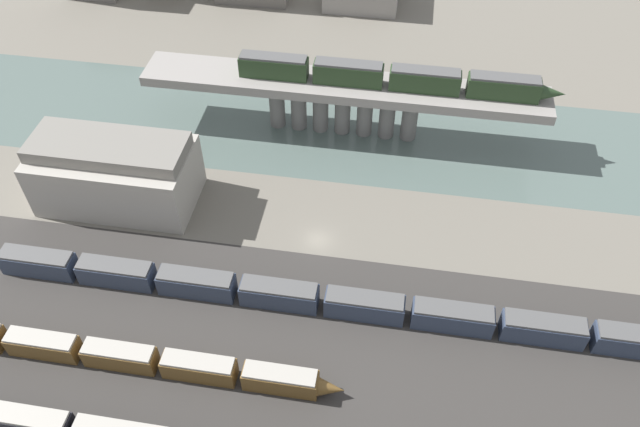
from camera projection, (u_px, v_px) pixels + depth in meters
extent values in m
plane|color=#666056|center=(318.00, 240.00, 96.78)|extent=(400.00, 400.00, 0.00)
cube|color=#33302D|center=(288.00, 378.00, 80.43)|extent=(280.00, 42.00, 0.01)
cube|color=#4C5B56|center=(342.00, 130.00, 115.44)|extent=(320.00, 28.18, 0.01)
cube|color=gray|center=(343.00, 86.00, 108.39)|extent=(70.97, 8.74, 1.72)
cylinder|color=slate|center=(277.00, 105.00, 113.55)|extent=(2.83, 2.83, 8.89)
cylinder|color=slate|center=(299.00, 107.00, 113.11)|extent=(2.83, 2.83, 8.89)
cylinder|color=slate|center=(321.00, 109.00, 112.67)|extent=(2.83, 2.83, 8.89)
cylinder|color=slate|center=(343.00, 111.00, 112.23)|extent=(2.83, 2.83, 8.89)
cylinder|color=slate|center=(365.00, 113.00, 111.79)|extent=(2.83, 2.83, 8.89)
cylinder|color=slate|center=(387.00, 115.00, 111.35)|extent=(2.83, 2.83, 8.89)
cylinder|color=slate|center=(410.00, 117.00, 110.91)|extent=(2.83, 2.83, 8.89)
cube|color=#23381E|center=(274.00, 67.00, 107.82)|extent=(11.91, 2.98, 3.54)
cube|color=#4C4C4C|center=(273.00, 57.00, 106.40)|extent=(11.44, 2.74, 0.40)
cube|color=#23381E|center=(348.00, 74.00, 106.40)|extent=(11.91, 2.98, 3.54)
cube|color=#4C4C4C|center=(349.00, 64.00, 104.97)|extent=(11.44, 2.74, 0.40)
cube|color=#23381E|center=(425.00, 81.00, 104.98)|extent=(11.91, 2.98, 3.54)
cube|color=#4C4C4C|center=(426.00, 71.00, 103.55)|extent=(11.44, 2.74, 0.40)
cube|color=#23381E|center=(503.00, 88.00, 103.55)|extent=(11.91, 2.98, 3.54)
cube|color=#4C4C4C|center=(506.00, 78.00, 102.13)|extent=(11.44, 2.74, 0.40)
cone|color=#23381E|center=(553.00, 93.00, 102.80)|extent=(4.17, 2.68, 2.68)
cube|color=black|center=(26.00, 422.00, 74.56)|extent=(11.70, 2.73, 3.42)
cube|color=#9E998E|center=(20.00, 415.00, 73.18)|extent=(11.23, 2.51, 0.40)
cube|color=brown|center=(44.00, 346.00, 81.98)|extent=(9.57, 2.67, 3.12)
cube|color=#9E998E|center=(40.00, 338.00, 80.70)|extent=(9.18, 2.45, 0.40)
cube|color=brown|center=(120.00, 357.00, 80.82)|extent=(9.57, 2.67, 3.12)
cube|color=#9E998E|center=(117.00, 350.00, 79.54)|extent=(9.18, 2.45, 0.40)
cube|color=brown|center=(199.00, 369.00, 79.66)|extent=(9.57, 2.67, 3.12)
cube|color=#9E998E|center=(197.00, 361.00, 78.38)|extent=(9.18, 2.45, 0.40)
cube|color=brown|center=(280.00, 380.00, 78.50)|extent=(9.57, 2.67, 3.12)
cube|color=#9E998E|center=(280.00, 373.00, 77.22)|extent=(9.18, 2.45, 0.40)
cone|color=brown|center=(331.00, 389.00, 77.90)|extent=(3.35, 2.40, 2.40)
cube|color=#2D384C|center=(39.00, 263.00, 91.35)|extent=(11.00, 3.08, 3.46)
cube|color=#4C4C4C|center=(35.00, 255.00, 89.95)|extent=(10.56, 2.83, 0.40)
cube|color=#2D384C|center=(117.00, 274.00, 90.03)|extent=(11.00, 3.08, 3.46)
cube|color=#4C4C4C|center=(114.00, 265.00, 88.64)|extent=(10.56, 2.83, 0.40)
cube|color=#2D384C|center=(197.00, 284.00, 88.72)|extent=(11.00, 3.08, 3.46)
cube|color=#4C4C4C|center=(195.00, 276.00, 87.32)|extent=(10.56, 2.83, 0.40)
cube|color=#2D384C|center=(279.00, 295.00, 87.41)|extent=(11.00, 3.08, 3.46)
cube|color=#4C4C4C|center=(279.00, 287.00, 86.01)|extent=(10.56, 2.83, 0.40)
cube|color=#2D384C|center=(364.00, 306.00, 86.09)|extent=(11.00, 3.08, 3.46)
cube|color=#4C4C4C|center=(365.00, 298.00, 84.70)|extent=(10.56, 2.83, 0.40)
cube|color=#2D384C|center=(452.00, 318.00, 84.78)|extent=(11.00, 3.08, 3.46)
cube|color=#4C4C4C|center=(454.00, 310.00, 83.38)|extent=(10.56, 2.83, 0.40)
cube|color=#2D384C|center=(542.00, 330.00, 83.46)|extent=(11.00, 3.08, 3.46)
cube|color=#4C4C4C|center=(546.00, 322.00, 82.07)|extent=(10.56, 2.83, 0.40)
cube|color=#2D384C|center=(636.00, 342.00, 82.15)|extent=(11.00, 3.08, 3.46)
cube|color=#9E998E|center=(117.00, 176.00, 99.76)|extent=(24.78, 12.99, 9.75)
cube|color=slate|center=(107.00, 147.00, 95.46)|extent=(24.29, 9.09, 2.14)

